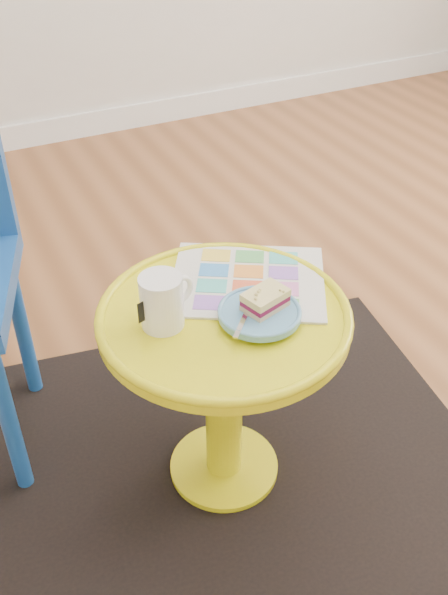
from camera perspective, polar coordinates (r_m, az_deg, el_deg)
name	(u,v)px	position (r m, az deg, el deg)	size (l,w,h in m)	color
floor	(395,343)	(2.13, 14.53, -3.85)	(4.00, 4.00, 0.00)	brown
room_walls	(3,249)	(2.52, -18.52, 3.94)	(4.00, 4.00, 4.00)	silver
rug	(224,468)	(1.72, 0.00, -14.50)	(1.30, 1.10, 0.01)	black
side_table	(224,364)	(1.46, 0.00, -5.70)	(0.53, 0.53, 0.50)	yellow
newspaper	(248,280)	(1.46, 2.08, 1.47)	(0.33, 0.28, 0.01)	silver
mug	(163,300)	(1.31, -5.31, -0.19)	(0.12, 0.09, 0.11)	white
plate	(260,314)	(1.34, 3.07, -1.39)	(0.17, 0.17, 0.02)	#5C98C2
cake_slice	(265,300)	(1.34, 3.57, -0.19)	(0.10, 0.08, 0.04)	#D3BC8C
fork	(246,314)	(1.33, 1.92, -1.45)	(0.11, 0.11, 0.00)	silver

